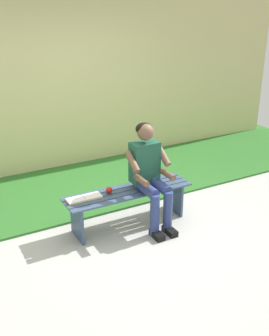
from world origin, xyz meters
TOP-DOWN VIEW (x-y plane):
  - ground_plane at (1.09, 1.00)m, footprint 10.00×7.00m
  - grass_strip at (0.00, -1.37)m, footprint 9.00×2.03m
  - brick_wall at (0.50, -2.27)m, footprint 9.50×0.24m
  - bench_near at (0.00, -0.00)m, footprint 1.59×0.41m
  - person_seated at (-0.23, 0.10)m, footprint 0.50×0.69m
  - apple at (0.23, -0.05)m, footprint 0.08×0.08m
  - book_open at (0.55, -0.05)m, footprint 0.41×0.16m

SIDE VIEW (x-z plane):
  - ground_plane at x=1.09m, z-range -0.04..0.00m
  - grass_strip at x=0.00m, z-range 0.00..0.03m
  - bench_near at x=0.00m, z-range 0.11..0.57m
  - book_open at x=0.55m, z-range 0.46..0.48m
  - apple at x=0.23m, z-range 0.46..0.54m
  - person_seated at x=-0.23m, z-range 0.06..1.33m
  - brick_wall at x=0.50m, z-range 0.00..3.06m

